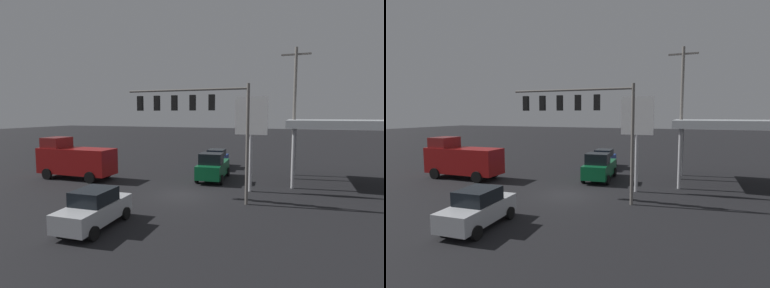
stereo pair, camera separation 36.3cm
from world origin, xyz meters
TOP-DOWN VIEW (x-y plane):
  - ground_plane at (0.00, 0.00)m, footprint 200.00×200.00m
  - traffic_signal_assembly at (-1.16, 0.72)m, footprint 8.33×0.43m
  - utility_pole at (-7.10, -8.09)m, footprint 2.40×0.26m
  - gas_station_canopy at (-11.78, -7.20)m, footprint 10.37×6.55m
  - price_sign at (-4.33, -2.50)m, footprint 2.28×0.27m
  - delivery_truck at (10.79, -1.72)m, footprint 6.84×2.66m
  - pickup_parked at (-0.71, -5.28)m, footprint 2.58×5.34m
  - sedan_waiting at (1.83, 7.12)m, footprint 2.25×4.49m
  - sedan_far at (0.59, -11.18)m, footprint 2.22×4.48m

SIDE VIEW (x-z plane):
  - ground_plane at x=0.00m, z-range 0.00..0.00m
  - sedan_waiting at x=1.83m, z-range -0.01..1.92m
  - sedan_far at x=0.59m, z-range -0.01..1.92m
  - pickup_parked at x=-0.71m, z-range -0.09..2.31m
  - delivery_truck at x=10.79m, z-range -0.10..3.48m
  - gas_station_canopy at x=-11.78m, z-range 2.22..7.38m
  - price_sign at x=-4.33m, z-range 1.66..8.53m
  - traffic_signal_assembly at x=-1.16m, z-range 2.04..9.52m
  - utility_pole at x=-7.10m, z-range 0.29..11.52m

